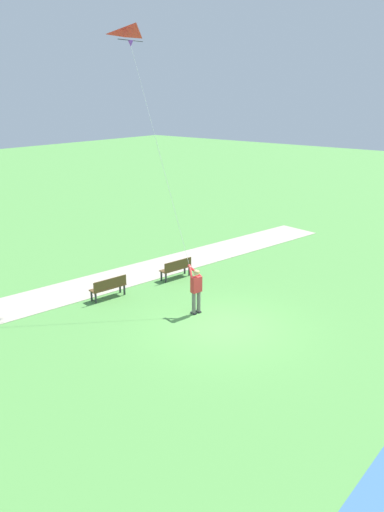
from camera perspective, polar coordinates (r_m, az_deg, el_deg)
The scene contains 6 objects.
ground_plane at distance 18.12m, azimuth 3.56°, elevation -7.97°, with size 120.00×120.00×0.00m, color #569947.
walkway_path at distance 21.47m, azimuth -15.05°, elevation -4.30°, with size 2.40×32.00×0.02m, color #B7AD99.
person_kite_flyer at distance 18.76m, azimuth 0.44°, elevation -3.51°, with size 0.63×0.51×1.83m.
flying_kite at distance 20.45m, azimuth -6.30°, elevation 23.22°, with size 3.53×1.42×8.46m.
park_bench_near_walkway at distance 22.46m, azimuth -1.76°, elevation -1.30°, with size 0.68×1.55×0.88m.
park_bench_far_walkway at distance 20.56m, azimuth -9.34°, elevation -3.39°, with size 0.68×1.55×0.88m.
Camera 1 is at (-9.49, 13.26, 7.91)m, focal length 35.59 mm.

